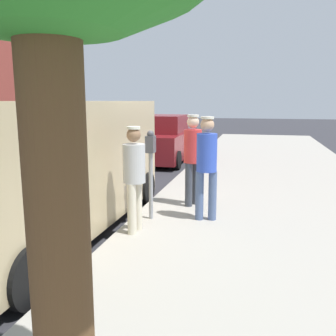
{
  "coord_description": "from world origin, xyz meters",
  "views": [
    {
      "loc": [
        3.08,
        -6.68,
        2.16
      ],
      "look_at": [
        1.65,
        -0.82,
        1.05
      ],
      "focal_mm": 39.4,
      "sensor_mm": 36.0,
      "label": 1
    }
  ],
  "objects": [
    {
      "name": "parked_van",
      "position": [
        -0.15,
        -1.49,
        1.15
      ],
      "size": [
        2.18,
        5.22,
        2.15
      ],
      "color": "tan",
      "rests_on": "ground"
    },
    {
      "name": "pedestrian_in_red",
      "position": [
        1.89,
        0.18,
        1.16
      ],
      "size": [
        0.34,
        0.34,
        1.75
      ],
      "color": "#383D47",
      "rests_on": "sidewalk_slab"
    },
    {
      "name": "traffic_light_corner",
      "position": [
        -6.73,
        11.06,
        3.52
      ],
      "size": [
        2.48,
        0.42,
        5.2
      ],
      "color": "black",
      "rests_on": "ground"
    },
    {
      "name": "pedestrian_in_blue",
      "position": [
        2.27,
        -0.65,
        1.16
      ],
      "size": [
        0.36,
        0.34,
        1.75
      ],
      "color": "#4C608C",
      "rests_on": "sidewalk_slab"
    },
    {
      "name": "ground_plane",
      "position": [
        0.0,
        0.0,
        0.0
      ],
      "size": [
        80.0,
        80.0,
        0.0
      ],
      "primitive_type": "plane",
      "color": "#2D2D33"
    },
    {
      "name": "pedestrian_in_gray",
      "position": [
        1.29,
        -1.49,
        1.08
      ],
      "size": [
        0.34,
        0.36,
        1.63
      ],
      "color": "beige",
      "rests_on": "sidewalk_slab"
    },
    {
      "name": "parking_meter_near",
      "position": [
        1.35,
        -0.82,
        1.18
      ],
      "size": [
        0.14,
        0.18,
        1.52
      ],
      "color": "gray",
      "rests_on": "sidewalk_slab"
    },
    {
      "name": "sidewalk_slab",
      "position": [
        3.5,
        0.0,
        0.07
      ],
      "size": [
        5.0,
        32.0,
        0.15
      ],
      "primitive_type": "cube",
      "color": "#9E998E",
      "rests_on": "ground"
    },
    {
      "name": "parked_sedan_ahead",
      "position": [
        -0.26,
        6.16,
        0.75
      ],
      "size": [
        1.98,
        4.42,
        1.65
      ],
      "color": "maroon",
      "rests_on": "ground"
    }
  ]
}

